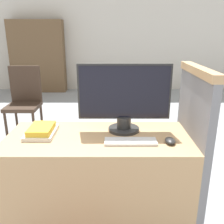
% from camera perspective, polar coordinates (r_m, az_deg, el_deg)
% --- Properties ---
extents(wall_back, '(12.00, 0.06, 2.80)m').
position_cam_1_polar(wall_back, '(6.46, -0.68, 17.51)').
color(wall_back, beige).
rests_on(wall_back, ground_plane).
extents(desk, '(1.26, 0.58, 0.77)m').
position_cam_1_polar(desk, '(1.91, -2.87, -16.27)').
color(desk, tan).
rests_on(desk, ground_plane).
extents(carrel_divider, '(0.07, 0.63, 1.24)m').
position_cam_1_polar(carrel_divider, '(1.89, 17.66, -9.02)').
color(carrel_divider, slate).
rests_on(carrel_divider, ground_plane).
extents(monitor, '(0.65, 0.22, 0.48)m').
position_cam_1_polar(monitor, '(1.75, 3.04, 3.18)').
color(monitor, '#282828').
rests_on(monitor, desk).
extents(keyboard, '(0.34, 0.11, 0.02)m').
position_cam_1_polar(keyboard, '(1.63, 4.48, -6.76)').
color(keyboard, silver).
rests_on(keyboard, desk).
extents(mouse, '(0.07, 0.10, 0.03)m').
position_cam_1_polar(mouse, '(1.66, 13.35, -6.41)').
color(mouse, '#262626').
rests_on(mouse, desk).
extents(book_stack, '(0.19, 0.28, 0.06)m').
position_cam_1_polar(book_stack, '(1.81, -15.62, -4.08)').
color(book_stack, silver).
rests_on(book_stack, desk).
extents(far_chair, '(0.44, 0.44, 0.99)m').
position_cam_1_polar(far_chair, '(3.77, -19.20, 2.99)').
color(far_chair, '#38281E').
rests_on(far_chair, ground_plane).
extents(bookshelf_far, '(1.30, 0.32, 1.72)m').
position_cam_1_polar(bookshelf_far, '(6.51, -16.37, 12.04)').
color(bookshelf_far, brown).
rests_on(bookshelf_far, ground_plane).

